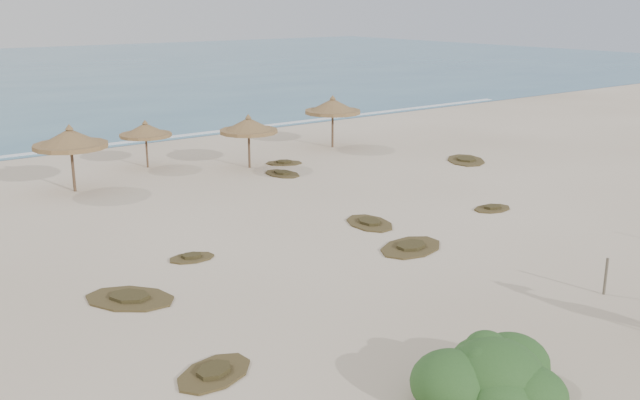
# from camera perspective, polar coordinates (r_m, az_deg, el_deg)

# --- Properties ---
(ground) EXTENTS (160.00, 160.00, 0.00)m
(ground) POSITION_cam_1_polar(r_m,az_deg,el_deg) (21.04, 5.60, -7.00)
(ground) COLOR beige
(ground) RESTS_ON ground
(foam_line) EXTENTS (70.00, 0.60, 0.01)m
(foam_line) POSITION_cam_1_polar(r_m,az_deg,el_deg) (43.14, -18.32, 4.02)
(foam_line) COLOR silver
(foam_line) RESTS_ON ground
(palapa_2) EXTENTS (3.44, 3.44, 2.99)m
(palapa_2) POSITION_cam_1_polar(r_m,az_deg,el_deg) (32.72, -19.35, 4.59)
(palapa_2) COLOR brown
(palapa_2) RESTS_ON ground
(palapa_3) EXTENTS (3.07, 3.07, 2.41)m
(palapa_3) POSITION_cam_1_polar(r_m,az_deg,el_deg) (36.67, -13.79, 5.41)
(palapa_3) COLOR brown
(palapa_3) RESTS_ON ground
(palapa_4) EXTENTS (2.98, 2.98, 2.72)m
(palapa_4) POSITION_cam_1_polar(r_m,az_deg,el_deg) (35.67, -5.74, 5.89)
(palapa_4) COLOR brown
(palapa_4) RESTS_ON ground
(palapa_5) EXTENTS (3.89, 3.89, 2.99)m
(palapa_5) POSITION_cam_1_polar(r_m,az_deg,el_deg) (40.70, 1.02, 7.46)
(palapa_5) COLOR brown
(palapa_5) RESTS_ON ground
(fence_post_near) EXTENTS (0.11, 0.11, 1.09)m
(fence_post_near) POSITION_cam_1_polar(r_m,az_deg,el_deg) (21.85, 21.89, -5.69)
(fence_post_near) COLOR #665F4D
(fence_post_near) RESTS_ON ground
(bush) EXTENTS (3.45, 3.04, 1.55)m
(bush) POSITION_cam_1_polar(r_m,az_deg,el_deg) (15.67, 13.69, -13.68)
(bush) COLOR #345F29
(bush) RESTS_ON ground
(scrub_1) EXTENTS (3.00, 3.15, 0.16)m
(scrub_1) POSITION_cam_1_polar(r_m,az_deg,el_deg) (20.82, -14.98, -7.59)
(scrub_1) COLOR brown
(scrub_1) RESTS_ON ground
(scrub_2) EXTENTS (1.66, 1.22, 0.16)m
(scrub_2) POSITION_cam_1_polar(r_m,az_deg,el_deg) (23.56, -10.24, -4.54)
(scrub_2) COLOR brown
(scrub_2) RESTS_ON ground
(scrub_3) EXTENTS (1.96, 2.61, 0.16)m
(scrub_3) POSITION_cam_1_polar(r_m,az_deg,el_deg) (26.82, 3.98, -1.82)
(scrub_3) COLOR brown
(scrub_3) RESTS_ON ground
(scrub_4) EXTENTS (1.77, 1.22, 0.16)m
(scrub_4) POSITION_cam_1_polar(r_m,az_deg,el_deg) (29.46, 13.61, -0.64)
(scrub_4) COLOR brown
(scrub_4) RESTS_ON ground
(scrub_5) EXTENTS (3.32, 3.49, 0.16)m
(scrub_5) POSITION_cam_1_polar(r_m,az_deg,el_deg) (38.21, 11.58, 3.16)
(scrub_5) COLOR brown
(scrub_5) RESTS_ON ground
(scrub_7) EXTENTS (1.51, 2.17, 0.16)m
(scrub_7) POSITION_cam_1_polar(r_m,az_deg,el_deg) (34.51, -3.03, 2.14)
(scrub_7) COLOR brown
(scrub_7) RESTS_ON ground
(scrub_9) EXTENTS (3.02, 2.34, 0.16)m
(scrub_9) POSITION_cam_1_polar(r_m,az_deg,el_deg) (24.35, 7.29, -3.74)
(scrub_9) COLOR brown
(scrub_9) RESTS_ON ground
(scrub_10) EXTENTS (2.23, 2.02, 0.16)m
(scrub_10) POSITION_cam_1_polar(r_m,az_deg,el_deg) (36.85, -2.90, 3.00)
(scrub_10) COLOR brown
(scrub_10) RESTS_ON ground
(scrub_11) EXTENTS (2.38, 1.97, 0.16)m
(scrub_11) POSITION_cam_1_polar(r_m,az_deg,el_deg) (16.56, -8.47, -13.48)
(scrub_11) COLOR brown
(scrub_11) RESTS_ON ground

